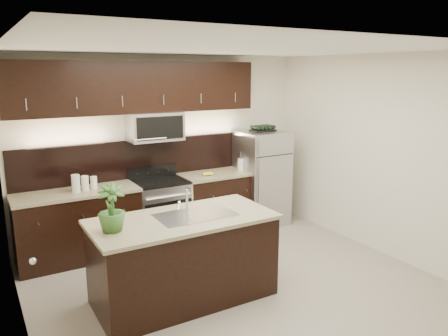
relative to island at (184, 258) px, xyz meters
name	(u,v)px	position (x,y,z in m)	size (l,w,h in m)	color
ground	(236,285)	(0.66, -0.04, -0.47)	(4.50, 4.50, 0.00)	gray
room_walls	(230,144)	(0.55, -0.08, 1.22)	(4.52, 4.02, 2.71)	beige
counter_run	(147,214)	(0.20, 1.65, 0.00)	(3.51, 0.65, 0.94)	black
upper_fixtures	(141,95)	(0.23, 1.80, 1.67)	(3.49, 0.40, 1.66)	black
island	(184,258)	(0.00, 0.00, 0.00)	(1.96, 0.96, 0.94)	black
sink_faucet	(195,213)	(0.15, 0.01, 0.48)	(0.84, 0.50, 0.28)	silver
refrigerator	(262,178)	(2.16, 1.59, 0.29)	(0.74, 0.67, 1.53)	#B2B2B7
wine_rack	(263,129)	(2.16, 1.59, 1.10)	(0.38, 0.23, 0.09)	black
plant	(111,208)	(-0.76, -0.02, 0.70)	(0.26, 0.26, 0.47)	#325E25
canisters	(83,183)	(-0.67, 1.62, 0.57)	(0.34, 0.16, 0.23)	silver
french_press	(241,164)	(1.75, 1.60, 0.58)	(0.10, 0.10, 0.29)	silver
bananas	(204,174)	(1.09, 1.57, 0.49)	(0.17, 0.13, 0.05)	yellow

